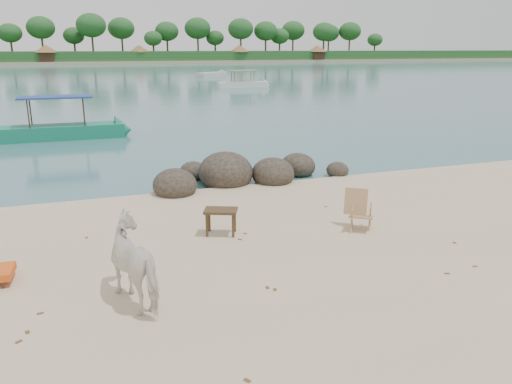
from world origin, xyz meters
The scene contains 11 objects.
water centered at (0.00, 90.00, 0.00)m, with size 400.00×400.00×0.00m, color #35636B.
far_shore centered at (0.00, 170.00, 0.00)m, with size 420.00×90.00×1.40m, color tan.
far_scenery centered at (0.03, 136.70, 3.14)m, with size 420.00×18.00×9.50m.
boulders centered at (1.67, 6.52, 0.24)m, with size 6.38×2.98×1.25m.
cow centered at (-2.11, -0.19, 0.68)m, with size 0.73×1.61×1.36m, color white.
side_table centered at (-0.10, 2.25, 0.29)m, with size 0.71×0.46×0.57m, color #332214, non-canonical shape.
deck_chair centered at (2.96, 1.49, 0.44)m, with size 0.56×0.62×0.88m, color tan, non-canonical shape.
boat_near centered at (-3.76, 16.74, 1.57)m, with size 6.45×1.45×3.14m, color #147657, non-canonical shape.
boat_mid centered at (13.73, 43.29, 1.45)m, with size 5.96×1.34×2.90m, color silver, non-canonical shape.
boat_far centered at (15.82, 64.30, 0.37)m, with size 6.33×1.42×0.73m, color beige, non-canonical shape.
dead_leaves centered at (-0.42, -0.31, 0.01)m, with size 9.02×6.65×0.00m.
Camera 1 is at (-2.80, -7.72, 3.99)m, focal length 35.00 mm.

